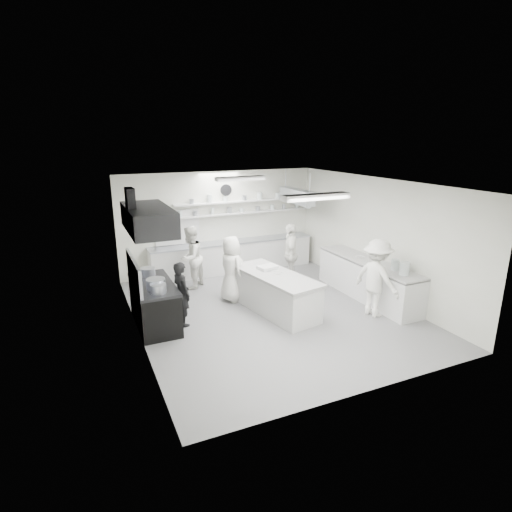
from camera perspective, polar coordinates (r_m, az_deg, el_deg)
name	(u,v)px	position (r m, az deg, el deg)	size (l,w,h in m)	color
floor	(270,312)	(9.83, 1.97, -7.70)	(6.00, 7.00, 0.02)	gray
ceiling	(271,183)	(9.04, 2.16, 10.08)	(6.00, 7.00, 0.02)	silver
wall_back	(220,222)	(12.47, -5.04, 4.72)	(6.00, 0.04, 3.00)	silver
wall_front	(372,306)	(6.53, 15.75, -6.69)	(6.00, 0.04, 3.00)	silver
wall_left	(134,267)	(8.49, -16.46, -1.41)	(0.04, 7.00, 3.00)	silver
wall_right	(377,237)	(10.94, 16.34, 2.49)	(0.04, 7.00, 3.00)	silver
stove	(155,305)	(9.27, -13.84, -6.63)	(0.80, 1.80, 0.90)	black
exhaust_hood	(148,219)	(8.73, -14.68, 4.96)	(0.85, 2.00, 0.50)	black
back_counter	(233,256)	(12.55, -3.18, -0.07)	(5.00, 0.60, 0.92)	silver
shelf_lower	(243,213)	(12.55, -1.84, 6.01)	(4.20, 0.26, 0.04)	silver
shelf_upper	(243,201)	(12.49, -1.85, 7.59)	(4.20, 0.26, 0.04)	silver
pass_through_window	(177,227)	(12.11, -10.83, 3.90)	(1.30, 0.04, 1.00)	black
wall_clock	(226,190)	(12.35, -4.20, 9.09)	(0.32, 0.32, 0.05)	silver
right_counter	(368,280)	(10.86, 15.16, -3.20)	(0.74, 3.30, 0.94)	silver
pot_rack	(297,196)	(12.16, 5.64, 8.23)	(0.30, 1.60, 0.40)	#A7ACB9
light_fixture_front	(316,197)	(7.49, 8.29, 8.11)	(1.30, 0.25, 0.10)	silver
light_fixture_rear	(240,178)	(10.68, -2.18, 10.65)	(1.30, 0.25, 0.10)	silver
prep_island	(275,294)	(9.70, 2.65, -5.21)	(0.88, 2.35, 0.87)	silver
stove_pot	(156,285)	(8.73, -13.67, -3.89)	(0.39, 0.39, 0.26)	#A7ACB9
cook_stove	(182,294)	(9.05, -10.24, -5.17)	(0.52, 0.34, 1.43)	black
cook_back	(191,258)	(11.18, -9.03, -0.21)	(0.83, 0.64, 1.70)	white
cook_island_left	(231,269)	(10.20, -3.43, -1.79)	(0.81, 0.52, 1.65)	white
cook_island_right	(290,254)	(11.40, 4.79, 0.28)	(1.00, 0.42, 1.71)	white
cook_right	(377,278)	(9.71, 16.31, -2.95)	(1.16, 0.66, 1.79)	white
bowl_island_a	(266,271)	(9.82, 1.34, -2.04)	(0.27, 0.27, 0.07)	#A7ACB9
bowl_island_b	(278,274)	(9.59, 3.11, -2.51)	(0.20, 0.20, 0.06)	silver
bowl_right	(360,257)	(10.97, 14.15, -0.19)	(0.22, 0.22, 0.06)	silver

